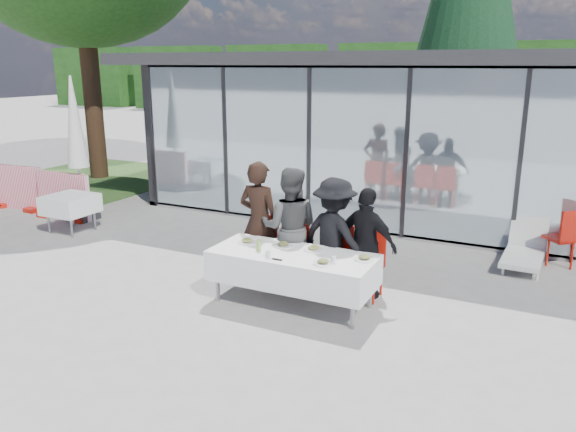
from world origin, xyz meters
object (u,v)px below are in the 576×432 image
object	(u,v)px
diner_chair_a	(263,244)
plate_d	(364,258)
diner_chair_b	(293,248)
diner_chair_c	(336,255)
plate_c	(314,248)
diner_c	(334,236)
market_umbrella	(75,130)
diner_chair_d	(368,260)
lounger	(525,249)
diner_b	(290,227)
plate_b	(283,245)
diner_a	(259,221)
spare_chair_b	(566,235)
plate_extra	(323,262)
folded_eyeglasses	(277,259)
spare_table_left	(70,205)
dining_table	(293,268)
plate_a	(247,241)
juice_bottle	(259,245)
diner_d	(366,244)

from	to	relation	value
diner_chair_a	plate_d	bearing A→B (deg)	-17.85
diner_chair_b	diner_chair_c	xyz separation A→B (m)	(0.70, 0.00, 0.00)
diner_chair_a	plate_c	distance (m)	1.22
diner_c	market_umbrella	bearing A→B (deg)	5.71
diner_chair_d	lounger	bearing A→B (deg)	51.13
diner_b	plate_b	distance (m)	0.48
diner_chair_a	market_umbrella	distance (m)	5.35
diner_chair_a	diner_chair_d	bearing A→B (deg)	0.00
diner_a	diner_chair_d	distance (m)	1.75
plate_c	spare_chair_b	bearing A→B (deg)	44.47
diner_chair_b	diner_c	bearing A→B (deg)	-8.56
diner_chair_c	market_umbrella	xyz separation A→B (m)	(-6.24, 1.21, 1.37)
diner_chair_b	lounger	bearing A→B (deg)	37.59
plate_extra	folded_eyeglasses	bearing A→B (deg)	-168.58
diner_chair_a	spare_table_left	world-z (taller)	diner_chair_a
dining_table	plate_d	distance (m)	1.01
diner_chair_c	plate_extra	bearing A→B (deg)	-78.82
diner_chair_b	market_umbrella	xyz separation A→B (m)	(-5.54, 1.21, 1.37)
plate_b	spare_table_left	size ratio (longest dim) A/B	0.32
plate_a	dining_table	bearing A→B (deg)	-7.82
dining_table	folded_eyeglasses	xyz separation A→B (m)	(-0.06, -0.35, 0.22)
plate_a	market_umbrella	bearing A→B (deg)	160.05
plate_extra	diner_chair_d	bearing A→B (deg)	73.58
diner_chair_b	juice_bottle	xyz separation A→B (m)	(-0.10, -0.87, 0.29)
plate_a	juice_bottle	world-z (taller)	juice_bottle
dining_table	plate_b	world-z (taller)	plate_b
diner_chair_a	diner_d	xyz separation A→B (m)	(1.70, -0.11, 0.26)
plate_a	diner_chair_b	bearing A→B (deg)	56.47
plate_a	plate_extra	bearing A→B (deg)	-14.07
diner_chair_c	diner_chair_a	bearing A→B (deg)	180.00
plate_a	plate_c	world-z (taller)	same
diner_d	plate_a	world-z (taller)	diner_d
diner_c	plate_d	world-z (taller)	diner_c
diner_chair_a	juice_bottle	world-z (taller)	diner_chair_a
diner_chair_c	diner_c	bearing A→B (deg)	-90.00
diner_a	diner_chair_b	size ratio (longest dim) A/B	1.89
folded_eyeglasses	spare_table_left	world-z (taller)	folded_eyeglasses
diner_b	diner_chair_d	distance (m)	1.24
juice_bottle	diner_a	bearing A→B (deg)	118.36
spare_chair_b	spare_table_left	bearing A→B (deg)	-166.55
spare_chair_b	diner_d	bearing A→B (deg)	-133.38
diner_chair_b	diner_c	xyz separation A→B (m)	(0.70, -0.11, 0.31)
diner_chair_b	plate_d	size ratio (longest dim) A/B	3.57
diner_chair_c	plate_extra	distance (m)	1.02
diner_chair_b	plate_a	distance (m)	0.81
diner_chair_a	market_umbrella	xyz separation A→B (m)	(-5.02, 1.21, 1.37)
diner_a	lounger	distance (m)	4.47
folded_eyeglasses	spare_chair_b	distance (m)	5.00
diner_chair_b	plate_c	world-z (taller)	diner_chair_b
plate_extra	diner_chair_b	bearing A→B (deg)	132.65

